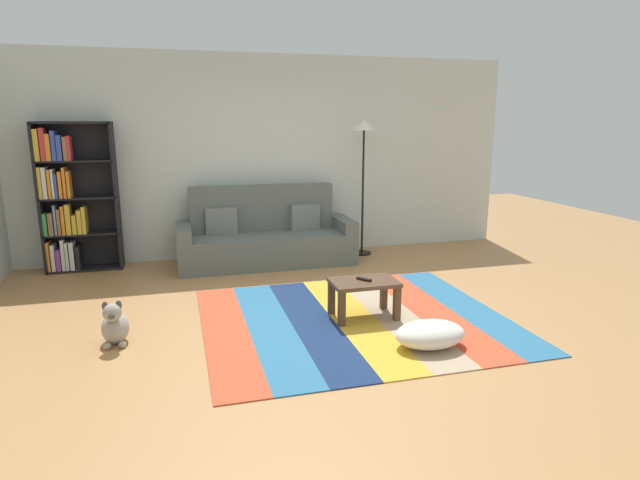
% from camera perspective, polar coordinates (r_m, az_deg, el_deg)
% --- Properties ---
extents(ground_plane, '(14.00, 14.00, 0.00)m').
position_cam_1_polar(ground_plane, '(5.15, 0.33, -8.02)').
color(ground_plane, '#B27F4C').
extents(back_wall, '(6.80, 0.10, 2.70)m').
position_cam_1_polar(back_wall, '(7.32, -5.14, 9.00)').
color(back_wall, silver).
rests_on(back_wall, ground_plane).
extents(rug, '(2.80, 2.46, 0.01)m').
position_cam_1_polar(rug, '(5.02, 3.74, -8.56)').
color(rug, '#C64C2D').
rests_on(rug, ground_plane).
extents(couch, '(2.26, 0.80, 1.00)m').
position_cam_1_polar(couch, '(6.91, -5.92, 0.25)').
color(couch, '#59605B').
rests_on(couch, ground_plane).
extents(bookshelf, '(0.90, 0.28, 1.83)m').
position_cam_1_polar(bookshelf, '(7.12, -25.58, 3.93)').
color(bookshelf, black).
rests_on(bookshelf, ground_plane).
extents(coffee_table, '(0.62, 0.40, 0.36)m').
position_cam_1_polar(coffee_table, '(4.98, 4.79, -5.27)').
color(coffee_table, '#513826').
rests_on(coffee_table, rug).
extents(pouf, '(0.60, 0.40, 0.22)m').
position_cam_1_polar(pouf, '(4.48, 11.87, -9.99)').
color(pouf, white).
rests_on(pouf, rug).
extents(dog, '(0.22, 0.35, 0.40)m').
position_cam_1_polar(dog, '(4.77, -21.40, -8.64)').
color(dog, '#9E998E').
rests_on(dog, ground_plane).
extents(standing_lamp, '(0.32, 0.32, 1.85)m').
position_cam_1_polar(standing_lamp, '(7.20, 4.77, 10.48)').
color(standing_lamp, black).
rests_on(standing_lamp, ground_plane).
extents(tv_remote, '(0.12, 0.15, 0.02)m').
position_cam_1_polar(tv_remote, '(4.96, 4.80, -4.27)').
color(tv_remote, black).
rests_on(tv_remote, coffee_table).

